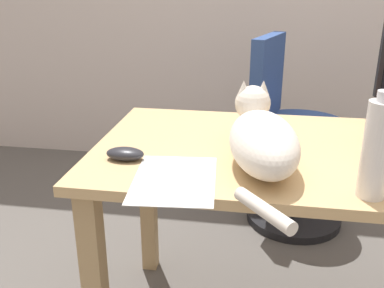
{
  "coord_description": "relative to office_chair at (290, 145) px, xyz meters",
  "views": [
    {
      "loc": [
        -0.23,
        -1.27,
        1.2
      ],
      "look_at": [
        -0.42,
        -0.16,
        0.77
      ],
      "focal_mm": 40.91,
      "sensor_mm": 36.0,
      "label": 1
    }
  ],
  "objects": [
    {
      "name": "desk",
      "position": [
        0.09,
        -0.82,
        0.2
      ],
      "size": [
        1.48,
        0.71,
        0.71
      ],
      "color": "tan",
      "rests_on": "ground_plane"
    },
    {
      "name": "office_chair",
      "position": [
        0.0,
        0.0,
        0.0
      ],
      "size": [
        0.5,
        0.48,
        0.94
      ],
      "color": "black",
      "rests_on": "ground_plane"
    },
    {
      "name": "cat",
      "position": [
        -0.14,
        -0.96,
        0.38
      ],
      "size": [
        0.24,
        0.61,
        0.2
      ],
      "color": "silver",
      "rests_on": "desk"
    },
    {
      "name": "computer_mouse",
      "position": [
        -0.53,
        -0.98,
        0.32
      ],
      "size": [
        0.11,
        0.06,
        0.04
      ],
      "primitive_type": "ellipsoid",
      "color": "#232328",
      "rests_on": "desk"
    },
    {
      "name": "paper_sheet",
      "position": [
        -0.36,
        -1.09,
        0.3
      ],
      "size": [
        0.24,
        0.31,
        0.0
      ],
      "primitive_type": "cube",
      "rotation": [
        0.0,
        0.0,
        0.09
      ],
      "color": "white",
      "rests_on": "desk"
    },
    {
      "name": "water_bottle",
      "position": [
        0.12,
        -1.1,
        0.42
      ],
      "size": [
        0.07,
        0.07,
        0.26
      ],
      "color": "silver",
      "rests_on": "desk"
    }
  ]
}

